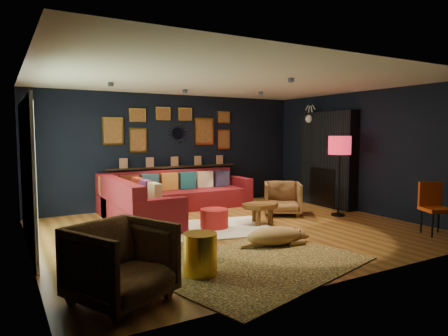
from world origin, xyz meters
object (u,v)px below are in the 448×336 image
orange_chair (434,204)px  gold_stool (200,254)px  sectional (164,200)px  coffee_table (260,208)px  armchair_right (283,197)px  armchair_left (121,259)px  dog (274,232)px  pouf (214,218)px  floor_lamp (340,149)px

orange_chair → gold_stool: bearing=-158.4°
gold_stool → orange_chair: 4.32m
sectional → coffee_table: size_ratio=4.45×
armchair_right → gold_stool: armchair_right is taller
sectional → armchair_left: bearing=-116.6°
coffee_table → gold_stool: gold_stool is taller
armchair_left → dog: (2.56, 0.86, -0.24)m
coffee_table → pouf: coffee_table is taller
pouf → dog: dog is taller
sectional → gold_stool: (-0.91, -3.57, -0.07)m
armchair_left → floor_lamp: 5.51m
orange_chair → floor_lamp: bearing=122.4°
floor_lamp → sectional: bearing=149.2°
dog → floor_lamp: bearing=35.3°
dog → pouf: bearing=112.2°
pouf → floor_lamp: (2.77, -0.27, 1.20)m
pouf → armchair_right: bearing=11.9°
gold_stool → dog: (1.54, 0.57, -0.05)m
sectional → gold_stool: sectional is taller
coffee_table → armchair_right: bearing=29.7°
armchair_right → orange_chair: (1.22, -2.53, 0.14)m
armchair_right → floor_lamp: floor_lamp is taller
dog → armchair_right: bearing=59.9°
gold_stool → dog: 1.64m
coffee_table → orange_chair: (2.16, -2.00, 0.19)m
armchair_right → gold_stool: bearing=-109.0°
pouf → sectional: bearing=102.2°
armchair_left → orange_chair: bearing=-24.7°
armchair_left → sectional: bearing=37.4°
gold_stool → dog: size_ratio=0.42×
coffee_table → pouf: bearing=170.3°
armchair_left → orange_chair: (5.33, 0.12, 0.07)m
floor_lamp → dog: floor_lamp is taller
sectional → coffee_table: bearing=-54.7°
floor_lamp → gold_stool: bearing=-157.0°
armchair_right → orange_chair: size_ratio=0.86×
pouf → armchair_left: size_ratio=0.56×
armchair_right → orange_chair: 2.82m
coffee_table → pouf: (-0.89, 0.15, -0.13)m
gold_stool → sectional: bearing=75.7°
sectional → pouf: (0.34, -1.59, -0.13)m
coffee_table → dog: 1.39m
pouf → floor_lamp: 3.03m
pouf → orange_chair: orange_chair is taller
sectional → floor_lamp: bearing=-30.8°
orange_chair → dog: orange_chair is taller
gold_stool → armchair_right: bearing=37.4°
pouf → dog: size_ratio=0.41×
sectional → armchair_left: 4.32m
coffee_table → armchair_right: (0.94, 0.54, 0.05)m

